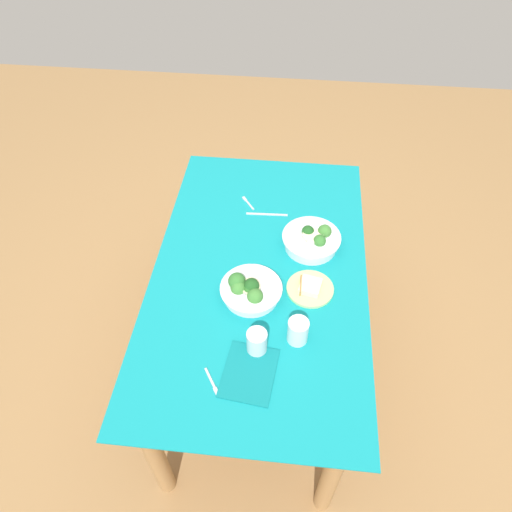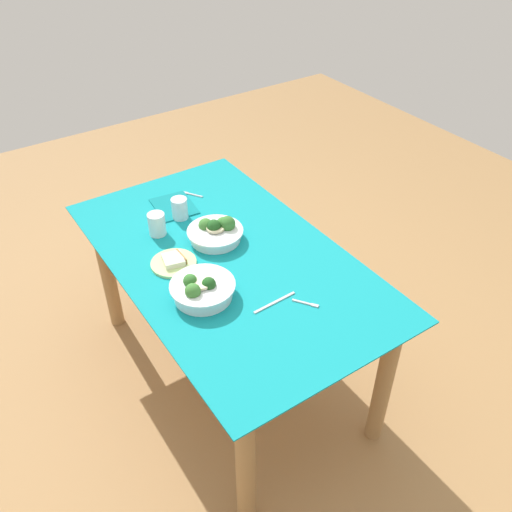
{
  "view_description": "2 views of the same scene",
  "coord_description": "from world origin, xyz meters",
  "px_view_note": "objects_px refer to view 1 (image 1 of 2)",
  "views": [
    {
      "loc": [
        1.21,
        0.11,
        2.14
      ],
      "look_at": [
        -0.03,
        -0.02,
        0.76
      ],
      "focal_mm": 32.83,
      "sensor_mm": 36.0,
      "label": 1
    },
    {
      "loc": [
        -1.5,
        0.87,
        2.07
      ],
      "look_at": [
        -0.11,
        -0.07,
        0.76
      ],
      "focal_mm": 38.02,
      "sensor_mm": 36.0,
      "label": 2
    }
  ],
  "objects_px": {
    "broccoli_bowl_far": "(312,240)",
    "table_knife_left": "(268,214)",
    "broccoli_bowl_near": "(249,290)",
    "water_glass_side": "(257,342)",
    "fork_by_far_bowl": "(212,383)",
    "napkin_folded_upper": "(249,373)",
    "fork_by_near_bowl": "(248,203)",
    "bread_side_plate": "(310,288)",
    "water_glass_center": "(298,331)"
  },
  "relations": [
    {
      "from": "broccoli_bowl_near",
      "to": "fork_by_far_bowl",
      "type": "distance_m",
      "value": 0.38
    },
    {
      "from": "fork_by_far_bowl",
      "to": "napkin_folded_upper",
      "type": "distance_m",
      "value": 0.13
    },
    {
      "from": "broccoli_bowl_near",
      "to": "bread_side_plate",
      "type": "distance_m",
      "value": 0.24
    },
    {
      "from": "water_glass_center",
      "to": "water_glass_side",
      "type": "distance_m",
      "value": 0.15
    },
    {
      "from": "broccoli_bowl_near",
      "to": "bread_side_plate",
      "type": "height_order",
      "value": "broccoli_bowl_near"
    },
    {
      "from": "broccoli_bowl_near",
      "to": "broccoli_bowl_far",
      "type": "bearing_deg",
      "value": 141.46
    },
    {
      "from": "water_glass_side",
      "to": "water_glass_center",
      "type": "bearing_deg",
      "value": 112.55
    },
    {
      "from": "water_glass_center",
      "to": "fork_by_far_bowl",
      "type": "bearing_deg",
      "value": -53.59
    },
    {
      "from": "water_glass_side",
      "to": "fork_by_far_bowl",
      "type": "relative_size",
      "value": 1.0
    },
    {
      "from": "water_glass_center",
      "to": "table_knife_left",
      "type": "relative_size",
      "value": 0.53
    },
    {
      "from": "broccoli_bowl_far",
      "to": "bread_side_plate",
      "type": "relative_size",
      "value": 1.33
    },
    {
      "from": "broccoli_bowl_near",
      "to": "bread_side_plate",
      "type": "bearing_deg",
      "value": 103.47
    },
    {
      "from": "broccoli_bowl_far",
      "to": "fork_by_far_bowl",
      "type": "bearing_deg",
      "value": -25.26
    },
    {
      "from": "water_glass_center",
      "to": "broccoli_bowl_near",
      "type": "bearing_deg",
      "value": -132.1
    },
    {
      "from": "bread_side_plate",
      "to": "water_glass_center",
      "type": "height_order",
      "value": "water_glass_center"
    },
    {
      "from": "broccoli_bowl_far",
      "to": "broccoli_bowl_near",
      "type": "relative_size",
      "value": 1.03
    },
    {
      "from": "broccoli_bowl_far",
      "to": "fork_by_near_bowl",
      "type": "xyz_separation_m",
      "value": [
        -0.24,
        -0.3,
        -0.03
      ]
    },
    {
      "from": "broccoli_bowl_far",
      "to": "water_glass_side",
      "type": "xyz_separation_m",
      "value": [
        0.52,
        -0.18,
        0.01
      ]
    },
    {
      "from": "broccoli_bowl_far",
      "to": "water_glass_side",
      "type": "relative_size",
      "value": 2.53
    },
    {
      "from": "water_glass_center",
      "to": "table_knife_left",
      "type": "bearing_deg",
      "value": -165.8
    },
    {
      "from": "broccoli_bowl_far",
      "to": "water_glass_center",
      "type": "xyz_separation_m",
      "value": [
        0.46,
        -0.04,
        0.01
      ]
    },
    {
      "from": "broccoli_bowl_near",
      "to": "fork_by_far_bowl",
      "type": "relative_size",
      "value": 2.47
    },
    {
      "from": "water_glass_center",
      "to": "fork_by_far_bowl",
      "type": "distance_m",
      "value": 0.34
    },
    {
      "from": "fork_by_near_bowl",
      "to": "napkin_folded_upper",
      "type": "distance_m",
      "value": 0.86
    },
    {
      "from": "broccoli_bowl_near",
      "to": "napkin_folded_upper",
      "type": "xyz_separation_m",
      "value": [
        0.32,
        0.04,
        -0.03
      ]
    },
    {
      "from": "bread_side_plate",
      "to": "water_glass_side",
      "type": "height_order",
      "value": "water_glass_side"
    },
    {
      "from": "water_glass_side",
      "to": "fork_by_far_bowl",
      "type": "height_order",
      "value": "water_glass_side"
    },
    {
      "from": "table_knife_left",
      "to": "broccoli_bowl_near",
      "type": "bearing_deg",
      "value": 83.87
    },
    {
      "from": "broccoli_bowl_near",
      "to": "fork_by_near_bowl",
      "type": "xyz_separation_m",
      "value": [
        -0.53,
        -0.07,
        -0.04
      ]
    },
    {
      "from": "broccoli_bowl_far",
      "to": "water_glass_side",
      "type": "bearing_deg",
      "value": -18.95
    },
    {
      "from": "broccoli_bowl_near",
      "to": "water_glass_side",
      "type": "bearing_deg",
      "value": 12.77
    },
    {
      "from": "broccoli_bowl_far",
      "to": "table_knife_left",
      "type": "xyz_separation_m",
      "value": [
        -0.18,
        -0.2,
        -0.03
      ]
    },
    {
      "from": "water_glass_side",
      "to": "napkin_folded_upper",
      "type": "bearing_deg",
      "value": -9.73
    },
    {
      "from": "water_glass_center",
      "to": "fork_by_near_bowl",
      "type": "bearing_deg",
      "value": -159.85
    },
    {
      "from": "fork_by_near_bowl",
      "to": "fork_by_far_bowl",
      "type": "bearing_deg",
      "value": 143.85
    },
    {
      "from": "broccoli_bowl_near",
      "to": "fork_by_far_bowl",
      "type": "height_order",
      "value": "broccoli_bowl_near"
    },
    {
      "from": "broccoli_bowl_near",
      "to": "water_glass_side",
      "type": "height_order",
      "value": "broccoli_bowl_near"
    },
    {
      "from": "fork_by_near_bowl",
      "to": "bread_side_plate",
      "type": "bearing_deg",
      "value": 176.61
    },
    {
      "from": "bread_side_plate",
      "to": "napkin_folded_upper",
      "type": "height_order",
      "value": "bread_side_plate"
    },
    {
      "from": "water_glass_side",
      "to": "table_knife_left",
      "type": "bearing_deg",
      "value": -178.13
    },
    {
      "from": "broccoli_bowl_far",
      "to": "napkin_folded_upper",
      "type": "height_order",
      "value": "broccoli_bowl_far"
    },
    {
      "from": "broccoli_bowl_far",
      "to": "broccoli_bowl_near",
      "type": "xyz_separation_m",
      "value": [
        0.29,
        -0.23,
        0.0
      ]
    },
    {
      "from": "napkin_folded_upper",
      "to": "broccoli_bowl_far",
      "type": "bearing_deg",
      "value": 162.42
    },
    {
      "from": "broccoli_bowl_near",
      "to": "bread_side_plate",
      "type": "relative_size",
      "value": 1.3
    },
    {
      "from": "water_glass_center",
      "to": "water_glass_side",
      "type": "relative_size",
      "value": 1.03
    },
    {
      "from": "broccoli_bowl_near",
      "to": "water_glass_center",
      "type": "height_order",
      "value": "same"
    },
    {
      "from": "napkin_folded_upper",
      "to": "fork_by_near_bowl",
      "type": "bearing_deg",
      "value": -173.06
    },
    {
      "from": "broccoli_bowl_near",
      "to": "water_glass_center",
      "type": "distance_m",
      "value": 0.26
    },
    {
      "from": "broccoli_bowl_far",
      "to": "broccoli_bowl_near",
      "type": "distance_m",
      "value": 0.37
    },
    {
      "from": "broccoli_bowl_far",
      "to": "bread_side_plate",
      "type": "bearing_deg",
      "value": -0.08
    }
  ]
}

